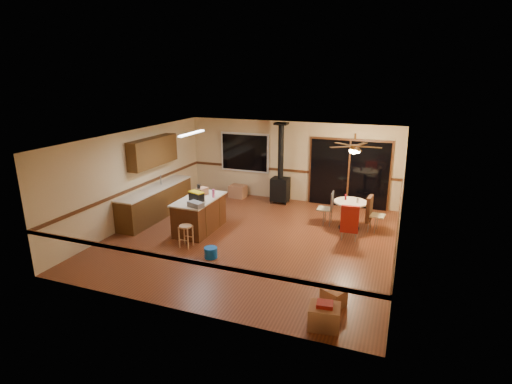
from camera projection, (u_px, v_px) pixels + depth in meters
The scene contains 35 objects.
floor at pixel (252, 238), 10.27m from camera, with size 7.00×7.00×0.00m, color brown.
ceiling at pixel (252, 137), 9.53m from camera, with size 7.00×7.00×0.00m, color silver.
wall_back at pixel (291, 161), 13.04m from camera, with size 7.00×7.00×0.00m, color #CEB283.
wall_front at pixel (177, 243), 6.76m from camera, with size 7.00×7.00×0.00m, color #CEB283.
wall_left at pixel (135, 177), 11.09m from camera, with size 7.00×7.00×0.00m, color #CEB283.
wall_right at pixel (401, 205), 8.71m from camera, with size 7.00×7.00×0.00m, color #CEB283.
chair_rail at pixel (252, 201), 9.99m from camera, with size 7.00×7.00×0.08m, color #4C2713, non-canonical shape.
window at pixel (245, 152), 13.48m from camera, with size 1.72×0.10×1.32m, color black.
sliding_door at pixel (349, 174), 12.42m from camera, with size 2.52×0.10×2.10m, color black.
lower_cabinets at pixel (156, 203), 11.68m from camera, with size 0.60×3.00×0.86m, color #523214.
countertop at pixel (155, 188), 11.55m from camera, with size 0.64×3.04×0.04m, color beige.
upper_cabinets at pixel (153, 152), 11.48m from camera, with size 0.35×2.00×0.80m, color #523214.
kitchen_island at pixel (200, 214), 10.65m from camera, with size 0.88×1.68×0.90m.
wood_stove at pixel (280, 181), 12.87m from camera, with size 0.55×0.50×2.52m.
ceiling_fan at pixel (354, 148), 10.26m from camera, with size 0.24×0.24×0.55m.
fluorescent_strip at pixel (192, 133), 10.42m from camera, with size 0.10×1.20×0.04m, color white.
toolbox_grey at pixel (196, 204), 9.84m from camera, with size 0.41×0.23×0.13m, color slate.
toolbox_black at pixel (196, 197), 10.29m from camera, with size 0.39×0.21×0.22m, color black.
toolbox_yellow_lid at pixel (196, 192), 10.25m from camera, with size 0.40×0.21×0.03m, color gold.
box_on_island at pixel (202, 191), 10.80m from camera, with size 0.22×0.30×0.20m, color #9D6646.
bottle_dark at pixel (199, 190), 10.72m from camera, with size 0.09×0.09×0.31m, color black.
bottle_pink at pixel (213, 193), 10.58m from camera, with size 0.07×0.07×0.22m, color #D84C8C.
bottle_white at pixel (206, 191), 10.93m from camera, with size 0.05×0.05×0.16m, color white.
bar_stool at pixel (186, 236), 9.67m from camera, with size 0.30×0.30×0.56m, color tan.
blue_bucket at pixel (211, 253), 9.14m from camera, with size 0.30×0.30×0.25m, color blue.
dining_table at pixel (350, 210), 10.74m from camera, with size 0.88×0.88×0.78m.
glass_red at pixel (346, 197), 10.79m from camera, with size 0.05×0.05×0.14m, color #590C14.
glass_cream at pixel (357, 200), 10.54m from camera, with size 0.06×0.06×0.14m, color beige.
chair_left at pixel (329, 204), 11.02m from camera, with size 0.42×0.42×0.51m.
chair_near at pixel (350, 219), 9.89m from camera, with size 0.45×0.49×0.70m.
chair_right at pixel (370, 209), 10.61m from camera, with size 0.50×0.47×0.70m.
box_under_window at pixel (238, 191), 13.57m from camera, with size 0.53×0.42×0.42m, color #9D6646.
box_corner_a at pixel (324, 317), 6.62m from camera, with size 0.51×0.43×0.39m, color #9D6646.
box_corner_b at pixel (334, 297), 7.27m from camera, with size 0.39×0.33×0.32m, color #9D6646.
box_small_red at pixel (325, 304), 6.55m from camera, with size 0.27×0.22×0.07m, color maroon.
Camera 1 is at (3.46, -8.85, 4.07)m, focal length 28.00 mm.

